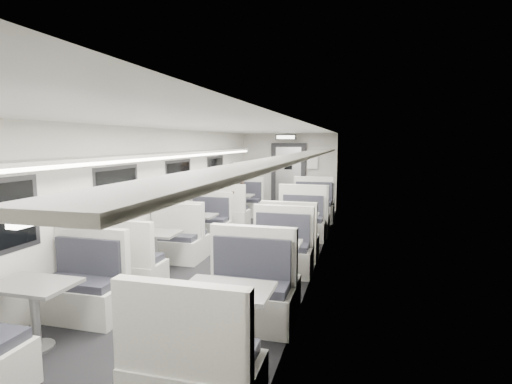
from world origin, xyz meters
The scene contains 18 objects.
room centered at (0.00, 0.00, 1.20)m, with size 3.24×12.24×2.64m.
booth_left_a centered at (-1.00, 3.70, 0.37)m, with size 1.02×2.08×1.11m.
booth_left_b centered at (-1.00, 0.93, 0.35)m, with size 0.95×1.94×1.04m.
booth_left_c centered at (-1.00, -0.78, 0.35)m, with size 0.98×1.98×1.06m.
booth_left_d centered at (-1.00, -3.27, 0.37)m, with size 1.01×2.04×1.09m.
booth_right_a centered at (1.00, 3.33, 0.40)m, with size 1.10×2.24×1.20m.
booth_right_b centered at (1.00, 1.35, 0.37)m, with size 1.01×2.04×1.09m.
booth_right_c centered at (1.00, -1.01, 0.37)m, with size 1.01×2.05×1.10m.
booth_right_d centered at (1.00, -2.98, 0.38)m, with size 1.06×2.15×1.15m.
passenger centered at (-0.84, 2.85, 0.82)m, with size 0.60×0.39×1.64m, color black.
window_a centered at (-1.49, 3.40, 1.35)m, with size 0.02×1.18×0.84m, color black.
window_b centered at (-1.49, 1.20, 1.35)m, with size 0.02×1.18×0.84m, color black.
window_c centered at (-1.49, -1.00, 1.35)m, with size 0.02×1.18×0.84m, color black.
luggage_rack_left centered at (-1.24, -0.30, 1.92)m, with size 0.46×10.40×0.09m.
luggage_rack_right centered at (1.24, -0.30, 1.92)m, with size 0.46×10.40×0.09m.
vestibule_door centered at (0.00, 5.93, 1.04)m, with size 1.10×0.13×2.10m.
exit_sign centered at (0.00, 5.44, 2.28)m, with size 0.62×0.12×0.16m.
wall_notice centered at (0.75, 5.92, 1.50)m, with size 0.32×0.02×0.40m, color white.
Camera 1 is at (2.22, -6.49, 2.15)m, focal length 28.00 mm.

